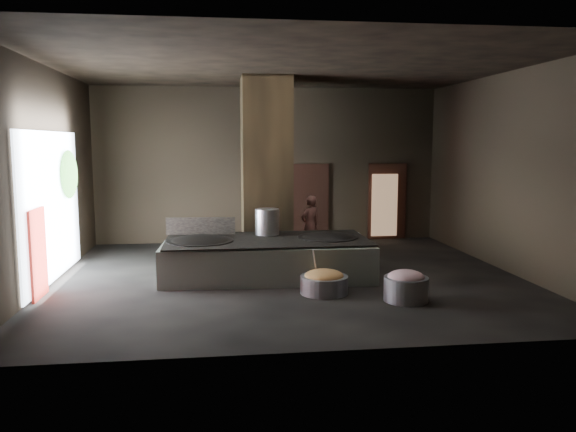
{
  "coord_description": "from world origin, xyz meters",
  "views": [
    {
      "loc": [
        -1.54,
        -11.96,
        2.93
      ],
      "look_at": [
        0.08,
        0.65,
        1.25
      ],
      "focal_mm": 35.0,
      "sensor_mm": 36.0,
      "label": 1
    }
  ],
  "objects": [
    {
      "name": "hearth_platform",
      "position": [
        -0.45,
        0.07,
        0.39
      ],
      "size": [
        4.58,
        2.36,
        0.78
      ],
      "primitive_type": "cube",
      "rotation": [
        0.0,
        0.0,
        -0.05
      ],
      "color": "#AEBFAC",
      "rests_on": "ground"
    },
    {
      "name": "pavilion_sliver",
      "position": [
        -4.88,
        -1.1,
        0.85
      ],
      "size": [
        0.05,
        0.9,
        1.7
      ],
      "primitive_type": "cube",
      "color": "maroon",
      "rests_on": "ground"
    },
    {
      "name": "wok_right_rim",
      "position": [
        0.9,
        0.12,
        0.82
      ],
      "size": [
        1.35,
        1.35,
        0.05
      ],
      "primitive_type": "cylinder",
      "color": "black",
      "rests_on": "hearth_platform"
    },
    {
      "name": "doorway_far_glow",
      "position": [
        3.46,
        4.25,
        1.05
      ],
      "size": [
        0.79,
        0.04,
        1.87
      ],
      "primitive_type": "cube",
      "color": "#8C6647",
      "rests_on": "ground"
    },
    {
      "name": "right_wall",
      "position": [
        5.05,
        0.0,
        2.25
      ],
      "size": [
        0.1,
        9.0,
        4.5
      ],
      "primitive_type": "cube",
      "color": "black",
      "rests_on": "ground"
    },
    {
      "name": "veg_fill",
      "position": [
        0.51,
        -1.48,
        0.35
      ],
      "size": [
        0.77,
        0.77,
        0.24
      ],
      "primitive_type": "ellipsoid",
      "color": "tan",
      "rests_on": "veg_basin"
    },
    {
      "name": "back_wall",
      "position": [
        0.0,
        4.55,
        2.25
      ],
      "size": [
        10.0,
        0.1,
        4.5
      ],
      "primitive_type": "cube",
      "color": "black",
      "rests_on": "ground"
    },
    {
      "name": "pillar",
      "position": [
        -0.3,
        1.9,
        2.25
      ],
      "size": [
        1.2,
        1.2,
        4.5
      ],
      "primitive_type": "cube",
      "color": "black",
      "rests_on": "ground"
    },
    {
      "name": "left_wall",
      "position": [
        -5.05,
        0.0,
        2.25
      ],
      "size": [
        0.1,
        9.0,
        4.5
      ],
      "primitive_type": "cube",
      "color": "black",
      "rests_on": "ground"
    },
    {
      "name": "stock_pot",
      "position": [
        -0.4,
        0.62,
        1.13
      ],
      "size": [
        0.55,
        0.55,
        0.59
      ],
      "primitive_type": "cylinder",
      "color": "silver",
      "rests_on": "hearth_platform"
    },
    {
      "name": "meat_fill",
      "position": [
        1.92,
        -2.19,
        0.45
      ],
      "size": [
        0.68,
        0.68,
        0.26
      ],
      "primitive_type": "ellipsoid",
      "color": "#BB707F",
      "rests_on": "meat_basin"
    },
    {
      "name": "doorway_near",
      "position": [
        1.2,
        4.45,
        1.1
      ],
      "size": [
        1.18,
        0.08,
        2.38
      ],
      "primitive_type": "cube",
      "color": "black",
      "rests_on": "ground"
    },
    {
      "name": "wok_left",
      "position": [
        -1.9,
        0.02,
        0.75
      ],
      "size": [
        1.41,
        1.41,
        0.39
      ],
      "primitive_type": "ellipsoid",
      "color": "black",
      "rests_on": "hearth_platform"
    },
    {
      "name": "ladle",
      "position": [
        0.36,
        -1.33,
        0.55
      ],
      "size": [
        0.18,
        0.35,
        0.66
      ],
      "primitive_type": "cylinder",
      "rotation": [
        0.49,
        0.0,
        -0.45
      ],
      "color": "silver",
      "rests_on": "veg_basin"
    },
    {
      "name": "meat_basin",
      "position": [
        1.92,
        -2.19,
        0.23
      ],
      "size": [
        1.07,
        1.07,
        0.45
      ],
      "primitive_type": "cylinder",
      "rotation": [
        0.0,
        0.0,
        -0.38
      ],
      "color": "gray",
      "rests_on": "ground"
    },
    {
      "name": "front_wall",
      "position": [
        0.0,
        -4.55,
        2.25
      ],
      "size": [
        10.0,
        0.1,
        4.5
      ],
      "primitive_type": "cube",
      "color": "black",
      "rests_on": "ground"
    },
    {
      "name": "veg_basin",
      "position": [
        0.51,
        -1.48,
        0.17
      ],
      "size": [
        0.94,
        0.94,
        0.34
      ],
      "primitive_type": "cylinder",
      "rotation": [
        0.0,
        0.0,
        -0.01
      ],
      "color": "gray",
      "rests_on": "ground"
    },
    {
      "name": "floor",
      "position": [
        0.0,
        0.0,
        -0.05
      ],
      "size": [
        10.0,
        9.0,
        0.1
      ],
      "primitive_type": "cube",
      "color": "black",
      "rests_on": "ground"
    },
    {
      "name": "splash_guard",
      "position": [
        -1.9,
        0.82,
        1.03
      ],
      "size": [
        1.56,
        0.13,
        0.39
      ],
      "primitive_type": "cube",
      "rotation": [
        0.0,
        0.0,
        -0.05
      ],
      "color": "black",
      "rests_on": "hearth_platform"
    },
    {
      "name": "doorway_far",
      "position": [
        3.6,
        4.45,
        1.1
      ],
      "size": [
        1.18,
        0.08,
        2.38
      ],
      "primitive_type": "cube",
      "color": "black",
      "rests_on": "ground"
    },
    {
      "name": "ceiling",
      "position": [
        0.0,
        0.0,
        4.55
      ],
      "size": [
        10.0,
        9.0,
        0.1
      ],
      "primitive_type": "cube",
      "color": "black",
      "rests_on": "back_wall"
    },
    {
      "name": "wok_left_rim",
      "position": [
        -1.9,
        0.02,
        0.82
      ],
      "size": [
        1.44,
        1.44,
        0.05
      ],
      "primitive_type": "cylinder",
      "color": "black",
      "rests_on": "hearth_platform"
    },
    {
      "name": "doorway_near_glow",
      "position": [
        1.04,
        4.55,
        1.05
      ],
      "size": [
        0.88,
        0.04,
        2.08
      ],
      "primitive_type": "cube",
      "color": "#8C6647",
      "rests_on": "ground"
    },
    {
      "name": "platform_cap",
      "position": [
        -0.45,
        0.07,
        0.82
      ],
      "size": [
        4.39,
        2.11,
        0.03
      ],
      "primitive_type": "cube",
      "color": "black",
      "rests_on": "hearth_platform"
    },
    {
      "name": "tree_silhouette",
      "position": [
        -4.85,
        1.3,
        2.2
      ],
      "size": [
        0.28,
        1.1,
        1.1
      ],
      "primitive_type": "ellipsoid",
      "color": "#194714",
      "rests_on": "left_opening"
    },
    {
      "name": "wok_right",
      "position": [
        0.9,
        0.12,
        0.75
      ],
      "size": [
        1.32,
        1.32,
        0.37
      ],
      "primitive_type": "ellipsoid",
      "color": "black",
      "rests_on": "hearth_platform"
    },
    {
      "name": "cook",
      "position": [
        0.88,
        2.33,
        0.78
      ],
      "size": [
        0.67,
        0.61,
        1.55
      ],
      "primitive_type": "imported",
      "rotation": [
        0.0,
        0.0,
        3.69
      ],
      "color": "#915449",
      "rests_on": "ground"
    },
    {
      "name": "left_opening",
      "position": [
        -4.95,
        0.2,
        1.6
      ],
      "size": [
        0.04,
        4.2,
        3.1
      ],
      "primitive_type": "cube",
      "color": "white",
      "rests_on": "ground"
    }
  ]
}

